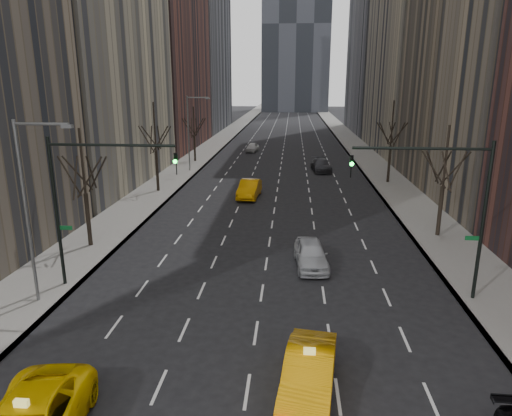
# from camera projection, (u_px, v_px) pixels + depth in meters

# --- Properties ---
(sidewalk_left) EXTENTS (4.50, 320.00, 0.15)m
(sidewalk_left) POSITION_uv_depth(u_px,v_px,m) (215.00, 144.00, 80.77)
(sidewalk_left) COLOR slate
(sidewalk_left) RESTS_ON ground
(sidewalk_right) EXTENTS (4.50, 320.00, 0.15)m
(sidewalk_right) POSITION_uv_depth(u_px,v_px,m) (355.00, 146.00, 78.90)
(sidewalk_right) COLOR slate
(sidewalk_right) RESTS_ON ground
(bld_left_far) EXTENTS (14.00, 28.00, 44.00)m
(bld_left_far) POSITION_uv_depth(u_px,v_px,m) (149.00, 8.00, 71.75)
(bld_left_far) COLOR brown
(bld_left_far) RESTS_ON ground
(tree_lw_b) EXTENTS (3.36, 3.50, 7.82)m
(tree_lw_b) POSITION_uv_depth(u_px,v_px,m) (86.00, 194.00, 29.84)
(tree_lw_b) COLOR black
(tree_lw_b) RESTS_ON ground
(tree_lw_c) EXTENTS (3.36, 3.50, 8.74)m
(tree_lw_c) POSITION_uv_depth(u_px,v_px,m) (156.00, 152.00, 45.12)
(tree_lw_c) COLOR black
(tree_lw_c) RESTS_ON ground
(tree_lw_d) EXTENTS (3.36, 3.50, 7.36)m
(tree_lw_d) POSITION_uv_depth(u_px,v_px,m) (194.00, 136.00, 62.53)
(tree_lw_d) COLOR black
(tree_lw_d) RESTS_ON ground
(tree_rw_b) EXTENTS (3.36, 3.50, 7.82)m
(tree_rw_b) POSITION_uv_depth(u_px,v_px,m) (443.00, 186.00, 31.85)
(tree_rw_b) COLOR black
(tree_rw_b) RESTS_ON ground
(tree_rw_c) EXTENTS (3.36, 3.50, 8.74)m
(tree_rw_c) POSITION_uv_depth(u_px,v_px,m) (390.00, 147.00, 49.05)
(tree_rw_c) COLOR black
(tree_rw_c) RESTS_ON ground
(traffic_mast_left) EXTENTS (6.69, 0.39, 8.00)m
(traffic_mast_left) POSITION_uv_depth(u_px,v_px,m) (85.00, 189.00, 23.38)
(traffic_mast_left) COLOR black
(traffic_mast_left) RESTS_ON ground
(traffic_mast_right) EXTENTS (6.69, 0.39, 8.00)m
(traffic_mast_right) POSITION_uv_depth(u_px,v_px,m) (450.00, 196.00, 21.99)
(traffic_mast_right) COLOR black
(traffic_mast_right) RESTS_ON ground
(streetlight_near) EXTENTS (2.83, 0.22, 9.00)m
(streetlight_near) POSITION_uv_depth(u_px,v_px,m) (31.00, 195.00, 21.55)
(streetlight_near) COLOR slate
(streetlight_near) RESTS_ON ground
(streetlight_far) EXTENTS (2.83, 0.22, 9.00)m
(streetlight_far) POSITION_uv_depth(u_px,v_px,m) (191.00, 126.00, 55.17)
(streetlight_far) COLOR slate
(streetlight_far) RESTS_ON ground
(taxi_sedan) EXTENTS (2.36, 5.12, 1.63)m
(taxi_sedan) POSITION_uv_depth(u_px,v_px,m) (309.00, 374.00, 16.13)
(taxi_sedan) COLOR orange
(taxi_sedan) RESTS_ON ground
(silver_sedan_ahead) EXTENTS (2.22, 4.75, 1.57)m
(silver_sedan_ahead) POSITION_uv_depth(u_px,v_px,m) (311.00, 254.00, 27.42)
(silver_sedan_ahead) COLOR #ACAEB4
(silver_sedan_ahead) RESTS_ON ground
(far_taxi) EXTENTS (2.12, 5.17, 1.67)m
(far_taxi) POSITION_uv_depth(u_px,v_px,m) (249.00, 189.00, 43.84)
(far_taxi) COLOR orange
(far_taxi) RESTS_ON ground
(far_suv_grey) EXTENTS (2.63, 5.39, 1.51)m
(far_suv_grey) POSITION_uv_depth(u_px,v_px,m) (321.00, 165.00, 56.59)
(far_suv_grey) COLOR #2E2E33
(far_suv_grey) RESTS_ON ground
(far_car_white) EXTENTS (2.06, 4.23, 1.39)m
(far_car_white) POSITION_uv_depth(u_px,v_px,m) (252.00, 147.00, 72.42)
(far_car_white) COLOR silver
(far_car_white) RESTS_ON ground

